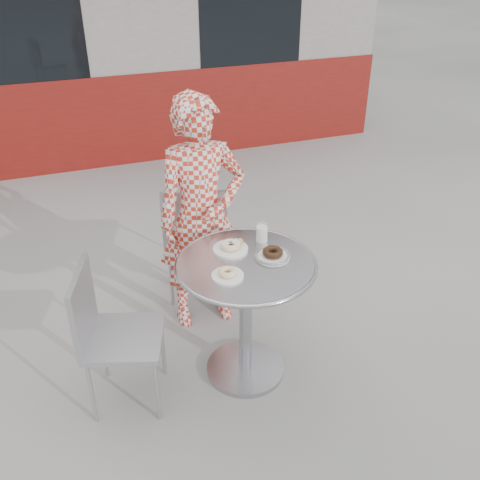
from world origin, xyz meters
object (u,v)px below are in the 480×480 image
object	(u,v)px
chair_left	(126,362)
plate_near	(228,274)
chair_far	(197,259)
milk_cup	(262,233)
plate_far	(231,247)
seated_person	(202,216)
bistro_table	(246,291)
plate_checker	(273,255)

from	to	relation	value
chair_left	plate_near	size ratio (longest dim) A/B	5.08
chair_far	chair_left	world-z (taller)	chair_far
chair_left	milk_cup	bearing A→B (deg)	-62.28
chair_left	plate_far	size ratio (longest dim) A/B	4.31
chair_left	plate_near	bearing A→B (deg)	-84.85
plate_near	milk_cup	distance (m)	0.41
seated_person	plate_far	bearing A→B (deg)	-85.31
seated_person	plate_near	bearing A→B (deg)	-95.48
chair_far	milk_cup	world-z (taller)	chair_far
seated_person	plate_near	xyz separation A→B (m)	(-0.07, -0.70, 0.02)
chair_far	seated_person	size ratio (longest dim) A/B	0.58
bistro_table	plate_checker	world-z (taller)	plate_checker
bistro_table	chair_far	distance (m)	0.96
chair_far	plate_far	bearing A→B (deg)	105.79
chair_far	plate_far	distance (m)	0.93
plate_far	plate_near	world-z (taller)	plate_far
seated_person	plate_far	distance (m)	0.46
plate_checker	chair_left	bearing A→B (deg)	177.50
bistro_table	plate_far	distance (m)	0.26
plate_near	plate_checker	distance (m)	0.31
seated_person	plate_far	world-z (taller)	seated_person
seated_person	milk_cup	world-z (taller)	seated_person
seated_person	chair_left	bearing A→B (deg)	-137.74
plate_far	plate_checker	distance (m)	0.24
chair_left	seated_person	bearing A→B (deg)	-30.00
chair_left	plate_far	xyz separation A→B (m)	(0.67, 0.12, 0.55)
bistro_table	milk_cup	xyz separation A→B (m)	(0.17, 0.19, 0.24)
chair_left	seated_person	world-z (taller)	seated_person
seated_person	plate_checker	bearing A→B (deg)	-69.58
plate_near	chair_left	bearing A→B (deg)	167.13
bistro_table	milk_cup	bearing A→B (deg)	48.04
plate_far	milk_cup	size ratio (longest dim) A/B	1.80
bistro_table	chair_left	size ratio (longest dim) A/B	0.92
plate_near	plate_checker	bearing A→B (deg)	17.28
bistro_table	plate_checker	distance (m)	0.26
chair_left	plate_checker	distance (m)	1.02
chair_left	milk_cup	size ratio (longest dim) A/B	7.77
bistro_table	seated_person	bearing A→B (deg)	96.35
plate_checker	milk_cup	size ratio (longest dim) A/B	1.79
bistro_table	plate_near	bearing A→B (deg)	-146.38
plate_near	milk_cup	bearing A→B (deg)	42.29
seated_person	plate_checker	xyz separation A→B (m)	(0.22, -0.61, 0.02)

